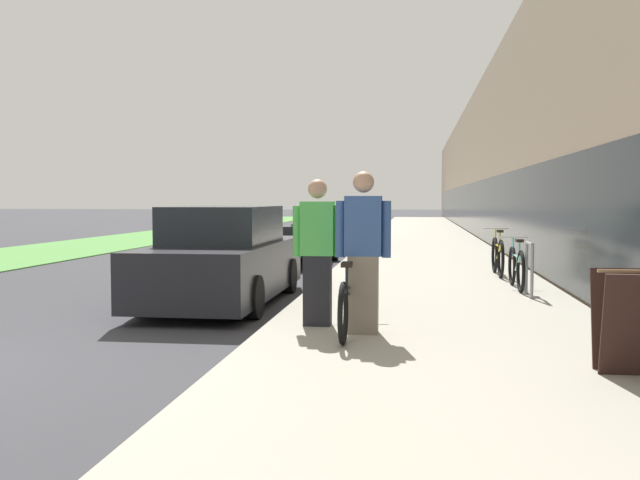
# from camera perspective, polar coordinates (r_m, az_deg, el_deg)

# --- Properties ---
(sidewalk_slab) EXTENTS (4.18, 70.00, 0.12)m
(sidewalk_slab) POSITION_cam_1_polar(r_m,az_deg,el_deg) (26.54, 8.32, -0.15)
(sidewalk_slab) COLOR #A39E8E
(sidewalk_slab) RESTS_ON ground
(storefront_facade) EXTENTS (10.01, 70.00, 6.26)m
(storefront_facade) POSITION_cam_1_polar(r_m,az_deg,el_deg) (35.31, 19.90, 5.51)
(storefront_facade) COLOR gray
(storefront_facade) RESTS_ON ground
(lawn_strip) EXTENTS (4.42, 70.00, 0.03)m
(lawn_strip) POSITION_cam_1_polar(r_m,az_deg,el_deg) (32.56, -12.69, 0.35)
(lawn_strip) COLOR #518E42
(lawn_strip) RESTS_ON ground
(tandem_bicycle) EXTENTS (0.52, 2.78, 0.83)m
(tandem_bicycle) POSITION_cam_1_polar(r_m,az_deg,el_deg) (8.39, 2.58, -4.55)
(tandem_bicycle) COLOR black
(tandem_bicycle) RESTS_ON sidewalk_slab
(person_rider) EXTENTS (0.62, 0.24, 1.81)m
(person_rider) POSITION_cam_1_polar(r_m,az_deg,el_deg) (7.96, 3.48, -0.99)
(person_rider) COLOR #756B5B
(person_rider) RESTS_ON sidewalk_slab
(person_bystander) EXTENTS (0.59, 0.23, 1.74)m
(person_bystander) POSITION_cam_1_polar(r_m,az_deg,el_deg) (8.45, -0.20, -0.99)
(person_bystander) COLOR black
(person_bystander) RESTS_ON sidewalk_slab
(bike_rack_hoop) EXTENTS (0.05, 0.60, 0.84)m
(bike_rack_hoop) POSITION_cam_1_polar(r_m,az_deg,el_deg) (11.47, 16.40, -1.81)
(bike_rack_hoop) COLOR gray
(bike_rack_hoop) RESTS_ON sidewalk_slab
(cruiser_bike_nearest) EXTENTS (0.52, 1.72, 0.86)m
(cruiser_bike_nearest) POSITION_cam_1_polar(r_m,az_deg,el_deg) (12.41, 15.43, -2.09)
(cruiser_bike_nearest) COLOR black
(cruiser_bike_nearest) RESTS_ON sidewalk_slab
(cruiser_bike_middle) EXTENTS (0.52, 1.79, 0.93)m
(cruiser_bike_middle) POSITION_cam_1_polar(r_m,az_deg,el_deg) (14.51, 14.03, -1.23)
(cruiser_bike_middle) COLOR black
(cruiser_bike_middle) RESTS_ON sidewalk_slab
(sandwich_board_sign) EXTENTS (0.56, 0.56, 0.90)m
(sandwich_board_sign) POSITION_cam_1_polar(r_m,az_deg,el_deg) (6.74, 23.56, -5.96)
(sandwich_board_sign) COLOR #331E19
(sandwich_board_sign) RESTS_ON sidewalk_slab
(parked_sedan_curbside) EXTENTS (1.76, 4.57, 1.51)m
(parked_sedan_curbside) POSITION_cam_1_polar(r_m,az_deg,el_deg) (11.18, -7.69, -1.53)
(parked_sedan_curbside) COLOR black
(parked_sedan_curbside) RESTS_ON ground
(vintage_roadster_curbside) EXTENTS (1.85, 4.37, 0.92)m
(vintage_roadster_curbside) POSITION_cam_1_polar(r_m,az_deg,el_deg) (17.70, -1.99, -0.71)
(vintage_roadster_curbside) COLOR black
(vintage_roadster_curbside) RESTS_ON ground
(parked_sedan_far) EXTENTS (1.83, 4.22, 1.44)m
(parked_sedan_far) POSITION_cam_1_polar(r_m,az_deg,el_deg) (23.84, 0.62, 0.94)
(parked_sedan_far) COLOR #4C5156
(parked_sedan_far) RESTS_ON ground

